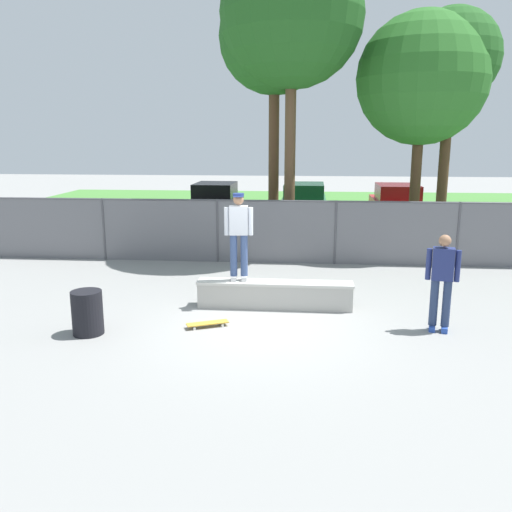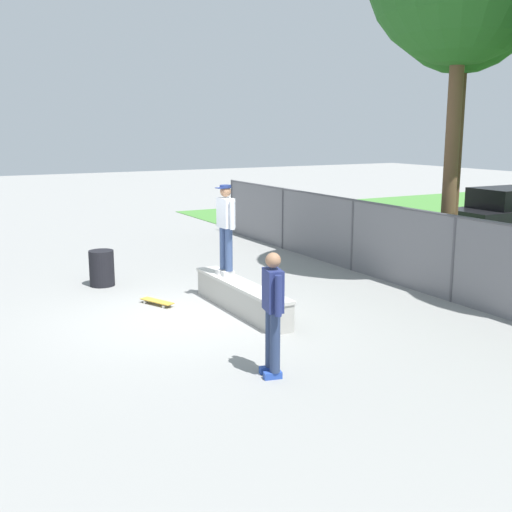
{
  "view_description": "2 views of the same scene",
  "coord_description": "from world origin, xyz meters",
  "px_view_note": "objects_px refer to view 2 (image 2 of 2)",
  "views": [
    {
      "loc": [
        0.72,
        -9.56,
        3.54
      ],
      "look_at": [
        -0.24,
        1.54,
        1.05
      ],
      "focal_mm": 37.48,
      "sensor_mm": 36.0,
      "label": 1
    },
    {
      "loc": [
        10.65,
        -4.2,
        3.51
      ],
      "look_at": [
        0.67,
        1.31,
        1.18
      ],
      "focal_mm": 43.84,
      "sensor_mm": 36.0,
      "label": 2
    }
  ],
  "objects_px": {
    "concrete_ledge": "(241,297)",
    "tree_near_left": "(464,1)",
    "skateboarder": "(226,225)",
    "car_black": "(509,213)",
    "trash_bin": "(102,268)",
    "skateboard": "(157,301)",
    "bystander": "(273,309)"
  },
  "relations": [
    {
      "from": "skateboarder",
      "to": "tree_near_left",
      "type": "relative_size",
      "value": 0.23
    },
    {
      "from": "tree_near_left",
      "to": "skateboarder",
      "type": "bearing_deg",
      "value": -93.96
    },
    {
      "from": "bystander",
      "to": "trash_bin",
      "type": "xyz_separation_m",
      "value": [
        -6.44,
        -0.72,
        -0.6
      ]
    },
    {
      "from": "skateboarder",
      "to": "trash_bin",
      "type": "xyz_separation_m",
      "value": [
        -2.57,
        -1.89,
        -1.19
      ]
    },
    {
      "from": "tree_near_left",
      "to": "bystander",
      "type": "distance_m",
      "value": 9.48
    },
    {
      "from": "concrete_ledge",
      "to": "bystander",
      "type": "relative_size",
      "value": 1.8
    },
    {
      "from": "concrete_ledge",
      "to": "skateboarder",
      "type": "xyz_separation_m",
      "value": [
        -0.76,
        0.06,
        1.31
      ]
    },
    {
      "from": "skateboarder",
      "to": "tree_near_left",
      "type": "bearing_deg",
      "value": 86.04
    },
    {
      "from": "car_black",
      "to": "concrete_ledge",
      "type": "bearing_deg",
      "value": -74.84
    },
    {
      "from": "concrete_ledge",
      "to": "trash_bin",
      "type": "xyz_separation_m",
      "value": [
        -3.33,
        -1.83,
        0.12
      ]
    },
    {
      "from": "concrete_ledge",
      "to": "bystander",
      "type": "xyz_separation_m",
      "value": [
        3.12,
        -1.11,
        0.72
      ]
    },
    {
      "from": "tree_near_left",
      "to": "bystander",
      "type": "height_order",
      "value": "tree_near_left"
    },
    {
      "from": "skateboarder",
      "to": "trash_bin",
      "type": "bearing_deg",
      "value": -143.66
    },
    {
      "from": "tree_near_left",
      "to": "bystander",
      "type": "xyz_separation_m",
      "value": [
        3.47,
        -7.02,
        -5.33
      ]
    },
    {
      "from": "concrete_ledge",
      "to": "car_black",
      "type": "height_order",
      "value": "car_black"
    },
    {
      "from": "skateboard",
      "to": "tree_near_left",
      "type": "distance_m",
      "value": 9.59
    },
    {
      "from": "car_black",
      "to": "tree_near_left",
      "type": "bearing_deg",
      "value": -63.41
    },
    {
      "from": "tree_near_left",
      "to": "car_black",
      "type": "relative_size",
      "value": 1.9
    },
    {
      "from": "concrete_ledge",
      "to": "tree_near_left",
      "type": "distance_m",
      "value": 8.46
    },
    {
      "from": "skateboarder",
      "to": "skateboard",
      "type": "relative_size",
      "value": 2.26
    },
    {
      "from": "car_black",
      "to": "skateboarder",
      "type": "bearing_deg",
      "value": -78.44
    },
    {
      "from": "bystander",
      "to": "tree_near_left",
      "type": "bearing_deg",
      "value": 116.32
    },
    {
      "from": "skateboarder",
      "to": "skateboard",
      "type": "bearing_deg",
      "value": -108.37
    },
    {
      "from": "tree_near_left",
      "to": "trash_bin",
      "type": "bearing_deg",
      "value": -111.0
    },
    {
      "from": "skateboarder",
      "to": "trash_bin",
      "type": "height_order",
      "value": "skateboarder"
    },
    {
      "from": "skateboarder",
      "to": "tree_near_left",
      "type": "distance_m",
      "value": 7.54
    },
    {
      "from": "concrete_ledge",
      "to": "car_black",
      "type": "relative_size",
      "value": 0.77
    },
    {
      "from": "car_black",
      "to": "trash_bin",
      "type": "xyz_separation_m",
      "value": [
        -0.26,
        -13.15,
        -0.43
      ]
    },
    {
      "from": "concrete_ledge",
      "to": "skateboard",
      "type": "bearing_deg",
      "value": -133.09
    },
    {
      "from": "car_black",
      "to": "bystander",
      "type": "xyz_separation_m",
      "value": [
        6.18,
        -12.44,
        0.17
      ]
    },
    {
      "from": "skateboarder",
      "to": "car_black",
      "type": "relative_size",
      "value": 0.43
    },
    {
      "from": "skateboard",
      "to": "trash_bin",
      "type": "height_order",
      "value": "trash_bin"
    }
  ]
}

